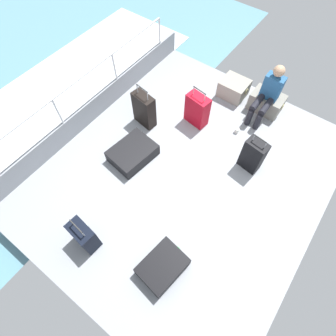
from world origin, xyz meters
name	(u,v)px	position (x,y,z in m)	size (l,w,h in m)	color
ground_plane	(187,173)	(0.00, 0.00, -0.03)	(4.40, 5.20, 0.06)	gray
gunwale_port	(94,108)	(-2.17, 0.00, 0.23)	(0.06, 5.20, 0.45)	gray
railing_port	(87,86)	(-2.17, 0.00, 0.78)	(0.04, 4.20, 1.02)	silver
sea_wake	(55,97)	(-3.60, 0.00, -0.34)	(12.00, 12.00, 0.01)	#598C9E
cargo_crate_0	(234,88)	(-0.30, 2.11, 0.17)	(0.57, 0.48, 0.35)	gray
cargo_crate_1	(266,102)	(0.41, 2.15, 0.18)	(0.66, 0.42, 0.36)	gray
passenger_seated	(268,93)	(0.41, 1.97, 0.55)	(0.34, 0.66, 1.06)	#26598C
suitcase_0	(162,267)	(0.63, -1.53, 0.12)	(0.57, 0.71, 0.23)	black
suitcase_1	(253,155)	(0.80, 0.75, 0.33)	(0.38, 0.27, 0.79)	black
suitcase_2	(197,110)	(-0.51, 1.05, 0.32)	(0.46, 0.30, 0.81)	#B70C1E
suitcase_3	(84,236)	(-0.52, -1.89, 0.26)	(0.43, 0.27, 0.67)	black
suitcase_4	(144,110)	(-1.30, 0.45, 0.34)	(0.46, 0.27, 0.87)	black
suitcase_5	(133,153)	(-0.96, -0.31, 0.12)	(0.69, 0.84, 0.24)	black
paper_cup	(237,130)	(0.26, 1.29, 0.05)	(0.08, 0.08, 0.10)	white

